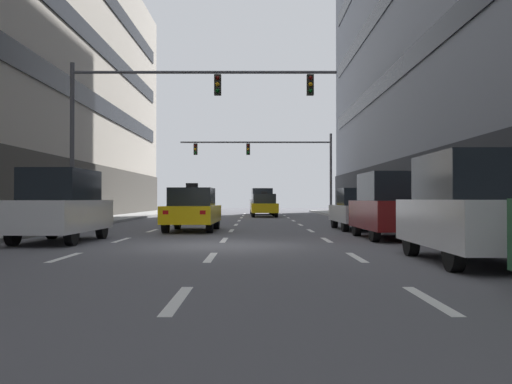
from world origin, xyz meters
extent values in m
plane|color=#515156|center=(0.00, 0.00, 0.00)|extent=(120.00, 120.00, 0.00)
cube|color=gray|center=(7.47, 0.00, 0.07)|extent=(2.64, 80.00, 0.14)
cube|color=silver|center=(-3.08, -3.00, 0.00)|extent=(0.16, 2.00, 0.01)
cube|color=silver|center=(-3.08, 2.00, 0.00)|extent=(0.16, 2.00, 0.01)
cube|color=silver|center=(-3.08, 7.00, 0.00)|extent=(0.16, 2.00, 0.01)
cube|color=silver|center=(-3.08, 12.00, 0.00)|extent=(0.16, 2.00, 0.01)
cube|color=silver|center=(-3.08, 17.00, 0.00)|extent=(0.16, 2.00, 0.01)
cube|color=silver|center=(-3.08, 22.00, 0.00)|extent=(0.16, 2.00, 0.01)
cube|color=silver|center=(-3.08, 27.00, 0.00)|extent=(0.16, 2.00, 0.01)
cube|color=silver|center=(-3.08, 32.00, 0.00)|extent=(0.16, 2.00, 0.01)
cube|color=silver|center=(0.00, -8.00, 0.00)|extent=(0.16, 2.00, 0.01)
cube|color=silver|center=(0.00, -3.00, 0.00)|extent=(0.16, 2.00, 0.01)
cube|color=silver|center=(0.00, 2.00, 0.00)|extent=(0.16, 2.00, 0.01)
cube|color=silver|center=(0.00, 7.00, 0.00)|extent=(0.16, 2.00, 0.01)
cube|color=silver|center=(0.00, 12.00, 0.00)|extent=(0.16, 2.00, 0.01)
cube|color=silver|center=(0.00, 17.00, 0.00)|extent=(0.16, 2.00, 0.01)
cube|color=silver|center=(0.00, 22.00, 0.00)|extent=(0.16, 2.00, 0.01)
cube|color=silver|center=(0.00, 27.00, 0.00)|extent=(0.16, 2.00, 0.01)
cube|color=silver|center=(0.00, 32.00, 0.00)|extent=(0.16, 2.00, 0.01)
cube|color=silver|center=(3.08, -8.00, 0.00)|extent=(0.16, 2.00, 0.01)
cube|color=silver|center=(3.08, -3.00, 0.00)|extent=(0.16, 2.00, 0.01)
cube|color=silver|center=(3.08, 2.00, 0.00)|extent=(0.16, 2.00, 0.01)
cube|color=silver|center=(3.08, 7.00, 0.00)|extent=(0.16, 2.00, 0.01)
cube|color=silver|center=(3.08, 12.00, 0.00)|extent=(0.16, 2.00, 0.01)
cube|color=silver|center=(3.08, 17.00, 0.00)|extent=(0.16, 2.00, 0.01)
cube|color=silver|center=(3.08, 22.00, 0.00)|extent=(0.16, 2.00, 0.01)
cube|color=silver|center=(3.08, 27.00, 0.00)|extent=(0.16, 2.00, 0.01)
cube|color=silver|center=(3.08, 32.00, 0.00)|extent=(0.16, 2.00, 0.01)
cylinder|color=black|center=(-2.27, 8.24, 0.33)|extent=(0.23, 0.67, 0.66)
cylinder|color=black|center=(-0.66, 8.21, 0.33)|extent=(0.23, 0.67, 0.66)
cylinder|color=black|center=(-2.33, 5.53, 0.33)|extent=(0.23, 0.67, 0.66)
cylinder|color=black|center=(-0.72, 5.50, 0.33)|extent=(0.23, 0.67, 0.66)
cube|color=yellow|center=(-1.49, 6.87, 0.65)|extent=(1.94, 4.46, 0.64)
cube|color=black|center=(-1.50, 6.67, 1.32)|extent=(1.65, 1.94, 0.68)
cube|color=white|center=(-2.10, 9.05, 0.77)|extent=(0.20, 0.08, 0.14)
cube|color=red|center=(-2.19, 4.71, 0.77)|extent=(0.20, 0.08, 0.14)
cube|color=white|center=(-0.80, 9.03, 0.77)|extent=(0.20, 0.08, 0.14)
cube|color=red|center=(-0.89, 4.68, 0.77)|extent=(0.20, 0.08, 0.14)
cube|color=black|center=(-1.50, 6.67, 1.75)|extent=(0.45, 0.21, 0.18)
cylinder|color=black|center=(0.71, 25.25, 0.32)|extent=(0.23, 0.64, 0.63)
cylinder|color=black|center=(2.24, 25.29, 0.32)|extent=(0.23, 0.64, 0.63)
cylinder|color=black|center=(0.78, 22.66, 0.32)|extent=(0.23, 0.64, 0.63)
cylinder|color=black|center=(2.31, 22.70, 0.32)|extent=(0.23, 0.64, 0.63)
cube|color=yellow|center=(1.51, 23.97, 0.62)|extent=(1.87, 4.26, 0.61)
cube|color=black|center=(1.52, 23.78, 1.26)|extent=(1.58, 1.86, 0.65)
cube|color=white|center=(0.84, 26.03, 0.73)|extent=(0.19, 0.08, 0.13)
cube|color=red|center=(0.95, 21.89, 0.73)|extent=(0.19, 0.08, 0.13)
cube|color=white|center=(2.07, 26.06, 0.73)|extent=(0.19, 0.08, 0.13)
cube|color=red|center=(2.18, 21.92, 0.73)|extent=(0.19, 0.08, 0.13)
cube|color=black|center=(1.52, 23.78, 1.67)|extent=(0.43, 0.20, 0.17)
cylinder|color=black|center=(-5.37, 2.58, 0.32)|extent=(0.23, 0.65, 0.64)
cylinder|color=black|center=(-3.81, 2.54, 0.32)|extent=(0.23, 0.65, 0.64)
cylinder|color=black|center=(-5.45, -0.05, 0.32)|extent=(0.23, 0.65, 0.64)
cylinder|color=black|center=(-3.89, -0.10, 0.32)|extent=(0.23, 0.65, 0.64)
cube|color=white|center=(-4.63, 1.24, 0.76)|extent=(1.92, 4.34, 0.88)
cube|color=black|center=(-4.63, 1.24, 1.64)|extent=(1.63, 2.58, 0.88)
cube|color=white|center=(-5.20, 3.37, 0.91)|extent=(0.20, 0.08, 0.14)
cube|color=red|center=(-5.32, -0.85, 0.91)|extent=(0.20, 0.08, 0.14)
cube|color=white|center=(-3.94, 3.33, 0.91)|extent=(0.20, 0.08, 0.14)
cube|color=red|center=(-4.06, -0.88, 0.91)|extent=(0.20, 0.08, 0.14)
cylinder|color=black|center=(0.59, 31.19, 0.32)|extent=(0.24, 0.65, 0.64)
cylinder|color=black|center=(2.15, 31.26, 0.32)|extent=(0.24, 0.65, 0.64)
cylinder|color=black|center=(0.71, 28.56, 0.32)|extent=(0.24, 0.65, 0.64)
cylinder|color=black|center=(2.26, 28.63, 0.32)|extent=(0.24, 0.65, 0.64)
cube|color=#B7BABF|center=(1.43, 29.91, 0.76)|extent=(1.98, 4.36, 0.88)
cube|color=black|center=(1.43, 29.91, 1.63)|extent=(1.67, 2.60, 0.88)
cube|color=white|center=(0.71, 31.98, 0.91)|extent=(0.20, 0.09, 0.14)
cube|color=red|center=(0.89, 27.78, 0.91)|extent=(0.20, 0.09, 0.14)
cube|color=white|center=(1.96, 32.04, 0.91)|extent=(0.20, 0.09, 0.14)
cube|color=red|center=(2.14, 27.84, 0.91)|extent=(0.20, 0.09, 0.14)
cylinder|color=black|center=(4.32, -2.69, 0.33)|extent=(0.22, 0.66, 0.66)
cylinder|color=black|center=(5.90, -2.70, 0.33)|extent=(0.22, 0.66, 0.66)
cylinder|color=black|center=(4.30, -5.37, 0.33)|extent=(0.22, 0.66, 0.66)
cube|color=white|center=(5.10, -4.03, 0.77)|extent=(1.85, 4.38, 0.89)
cube|color=black|center=(5.10, -4.03, 1.67)|extent=(1.60, 2.59, 0.89)
cube|color=white|center=(4.47, -1.88, 0.93)|extent=(0.20, 0.08, 0.14)
cube|color=red|center=(4.45, -6.17, 0.93)|extent=(0.20, 0.08, 0.14)
cube|color=white|center=(5.75, -1.89, 0.93)|extent=(0.20, 0.08, 0.14)
cylinder|color=black|center=(4.30, 3.84, 0.32)|extent=(0.23, 0.64, 0.63)
cylinder|color=black|center=(5.84, 3.87, 0.32)|extent=(0.23, 0.64, 0.63)
cylinder|color=black|center=(4.36, 1.25, 0.32)|extent=(0.23, 0.64, 0.63)
cylinder|color=black|center=(5.90, 1.28, 0.32)|extent=(0.23, 0.64, 0.63)
cube|color=maroon|center=(5.10, 2.56, 0.75)|extent=(1.86, 4.27, 0.87)
cube|color=black|center=(5.10, 2.56, 1.62)|extent=(1.59, 2.53, 0.87)
cube|color=white|center=(4.44, 4.62, 0.90)|extent=(0.19, 0.08, 0.13)
cube|color=red|center=(4.53, 0.47, 0.90)|extent=(0.19, 0.08, 0.13)
cube|color=white|center=(5.68, 4.65, 0.90)|extent=(0.19, 0.08, 0.13)
cube|color=red|center=(5.77, 0.50, 0.90)|extent=(0.19, 0.08, 0.13)
cylinder|color=black|center=(4.28, 9.00, 0.33)|extent=(0.23, 0.67, 0.66)
cylinder|color=black|center=(5.89, 9.02, 0.33)|extent=(0.23, 0.67, 0.66)
cylinder|color=black|center=(4.31, 6.28, 0.33)|extent=(0.23, 0.67, 0.66)
cylinder|color=black|center=(5.92, 6.30, 0.33)|extent=(0.23, 0.67, 0.66)
cube|color=#B7BABF|center=(5.10, 7.65, 0.65)|extent=(1.89, 4.45, 0.64)
cube|color=black|center=(5.10, 7.45, 1.32)|extent=(1.63, 1.93, 0.68)
cube|color=white|center=(4.43, 9.82, 0.77)|extent=(0.20, 0.08, 0.14)
cube|color=red|center=(4.47, 5.47, 0.77)|extent=(0.20, 0.08, 0.14)
cube|color=white|center=(5.73, 9.83, 0.77)|extent=(0.20, 0.08, 0.14)
cube|color=red|center=(5.77, 5.48, 0.77)|extent=(0.20, 0.08, 0.14)
cylinder|color=#4C4C51|center=(-6.55, 8.04, 3.47)|extent=(0.18, 0.18, 6.67)
cylinder|color=#4C4C51|center=(-1.15, 8.04, 6.41)|extent=(10.80, 0.12, 0.12)
cube|color=black|center=(-0.61, 8.04, 5.89)|extent=(0.28, 0.24, 0.84)
sphere|color=#4B0704|center=(-0.61, 7.90, 6.15)|extent=(0.17, 0.17, 0.17)
sphere|color=orange|center=(-0.61, 7.90, 5.89)|extent=(0.17, 0.17, 0.17)
sphere|color=#073E10|center=(-0.61, 7.90, 5.63)|extent=(0.17, 0.17, 0.17)
cube|color=black|center=(3.17, 8.04, 5.89)|extent=(0.28, 0.24, 0.84)
sphere|color=#4B0704|center=(3.17, 7.90, 6.15)|extent=(0.17, 0.17, 0.17)
sphere|color=orange|center=(3.17, 7.90, 5.89)|extent=(0.17, 0.17, 0.17)
sphere|color=#073E10|center=(3.17, 7.90, 5.63)|extent=(0.17, 0.17, 0.17)
cylinder|color=#4C4C51|center=(6.55, 27.10, 3.13)|extent=(0.18, 0.18, 5.98)
cylinder|color=#4C4C51|center=(0.93, 27.10, 5.47)|extent=(11.24, 0.12, 0.12)
cube|color=black|center=(0.37, 27.10, 4.95)|extent=(0.28, 0.24, 0.84)
sphere|color=#4B0704|center=(0.37, 26.96, 5.21)|extent=(0.17, 0.17, 0.17)
sphere|color=orange|center=(0.37, 26.96, 4.95)|extent=(0.17, 0.17, 0.17)
sphere|color=#073E10|center=(0.37, 26.96, 4.69)|extent=(0.17, 0.17, 0.17)
cube|color=black|center=(-3.56, 27.10, 4.95)|extent=(0.28, 0.24, 0.84)
sphere|color=#4B0704|center=(-3.56, 26.96, 5.21)|extent=(0.17, 0.17, 0.17)
sphere|color=orange|center=(-3.56, 26.96, 4.95)|extent=(0.17, 0.17, 0.17)
sphere|color=#073E10|center=(-3.56, 26.96, 4.69)|extent=(0.17, 0.17, 0.17)
cylinder|color=#383D59|center=(7.17, 13.21, 0.54)|extent=(0.13, 0.13, 0.81)
cylinder|color=#383D59|center=(7.34, 13.24, 0.54)|extent=(0.13, 0.13, 0.81)
cube|color=navy|center=(7.25, 13.23, 1.23)|extent=(0.37, 0.27, 0.57)
sphere|color=#D8AD84|center=(7.25, 13.23, 1.62)|extent=(0.21, 0.21, 0.21)
cylinder|color=navy|center=(7.04, 13.18, 1.26)|extent=(0.09, 0.09, 0.51)
cylinder|color=navy|center=(7.47, 13.27, 1.26)|extent=(0.09, 0.09, 0.51)
cylinder|color=brown|center=(6.80, 0.96, 0.55)|extent=(0.13, 0.13, 0.83)
cylinder|color=brown|center=(6.69, 1.09, 0.55)|extent=(0.13, 0.13, 0.83)
cube|color=navy|center=(6.74, 1.02, 1.26)|extent=(0.37, 0.39, 0.59)
sphere|color=#9E704C|center=(6.74, 1.02, 1.66)|extent=(0.21, 0.21, 0.21)
cylinder|color=navy|center=(6.88, 0.85, 1.29)|extent=(0.09, 0.09, 0.53)
cylinder|color=navy|center=(6.60, 1.19, 1.29)|extent=(0.09, 0.09, 0.53)
camera|label=1|loc=(0.96, -14.88, 1.23)|focal=39.52mm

